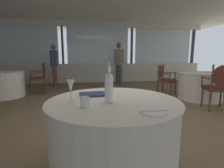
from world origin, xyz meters
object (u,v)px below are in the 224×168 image
object	(u,v)px
dining_chair_1_1	(40,76)
dining_chair_0_1	(164,77)
side_plate	(153,112)
diner_person_1	(119,61)
wine_glass	(71,87)
dining_chair_0_2	(219,84)
menu_book	(92,94)
water_tumbler	(85,102)
diner_person_0	(54,63)
water_bottle	(109,86)

from	to	relation	value
dining_chair_1_1	dining_chair_0_1	bearing A→B (deg)	150.37
side_plate	diner_person_1	xyz separation A→B (m)	(0.80, 5.41, 0.25)
wine_glass	diner_person_1	xyz separation A→B (m)	(1.44, 5.00, 0.11)
wine_glass	dining_chair_0_2	world-z (taller)	dining_chair_0_2
side_plate	dining_chair_0_2	size ratio (longest dim) A/B	0.20
dining_chair_0_1	menu_book	bearing A→B (deg)	-81.64
wine_glass	dining_chair_0_1	world-z (taller)	wine_glass
side_plate	water_tumbler	world-z (taller)	water_tumbler
wine_glass	water_tumbler	bearing A→B (deg)	-53.23
wine_glass	water_tumbler	distance (m)	0.24
water_tumbler	dining_chair_0_2	world-z (taller)	dining_chair_0_2
wine_glass	dining_chair_1_1	xyz separation A→B (m)	(-1.29, 3.86, -0.30)
menu_book	dining_chair_1_1	xyz separation A→B (m)	(-1.50, 3.63, -0.17)
dining_chair_0_1	diner_person_0	world-z (taller)	diner_person_0
dining_chair_0_2	dining_chair_1_1	distance (m)	4.83
dining_chair_1_1	menu_book	bearing A→B (deg)	92.99
water_tumbler	diner_person_1	distance (m)	5.34
dining_chair_0_1	dining_chair_0_2	world-z (taller)	dining_chair_0_2
side_plate	menu_book	bearing A→B (deg)	123.65
water_bottle	wine_glass	xyz separation A→B (m)	(-0.35, 0.06, -0.00)
dining_chair_1_1	dining_chair_0_2	bearing A→B (deg)	131.22
water_tumbler	dining_chair_0_2	size ratio (longest dim) A/B	0.08
wine_glass	diner_person_0	xyz separation A→B (m)	(-1.09, 5.11, 0.05)
diner_person_0	diner_person_1	distance (m)	2.54
dining_chair_0_1	diner_person_0	size ratio (longest dim) A/B	0.56
dining_chair_0_2	diner_person_1	size ratio (longest dim) A/B	0.58
side_plate	dining_chair_0_1	world-z (taller)	dining_chair_0_1
water_tumbler	dining_chair_1_1	bearing A→B (deg)	109.43
water_bottle	dining_chair_0_1	bearing A→B (deg)	56.21
side_plate	dining_chair_0_1	distance (m)	4.06
water_tumbler	dining_chair_0_1	world-z (taller)	dining_chair_0_1
dining_chair_1_1	diner_person_1	world-z (taller)	diner_person_1
menu_book	diner_person_1	bearing A→B (deg)	70.33
wine_glass	side_plate	bearing A→B (deg)	-32.75
side_plate	diner_person_0	xyz separation A→B (m)	(-1.73, 5.52, 0.19)
wine_glass	water_tumbler	world-z (taller)	wine_glass
dining_chair_0_2	diner_person_1	bearing A→B (deg)	39.34
water_bottle	dining_chair_0_1	distance (m)	3.91
dining_chair_0_1	diner_person_1	size ratio (longest dim) A/B	0.54
dining_chair_0_2	wine_glass	bearing A→B (deg)	133.66
dining_chair_0_1	side_plate	bearing A→B (deg)	-71.21
wine_glass	water_tumbler	xyz separation A→B (m)	(0.13, -0.17, -0.10)
dining_chair_0_2	dining_chair_1_1	bearing A→B (deg)	77.15
side_plate	water_bottle	xyz separation A→B (m)	(-0.29, 0.35, 0.14)
menu_book	diner_person_0	world-z (taller)	diner_person_0
menu_book	dining_chair_0_2	distance (m)	2.99
water_tumbler	menu_book	world-z (taller)	water_tumbler
wine_glass	diner_person_0	size ratio (longest dim) A/B	0.13
dining_chair_0_2	water_tumbler	bearing A→B (deg)	137.41
dining_chair_0_2	diner_person_0	world-z (taller)	diner_person_0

